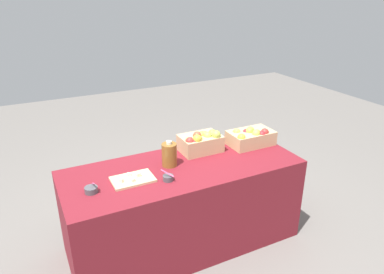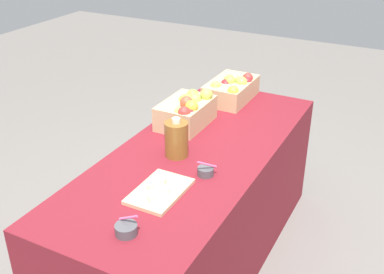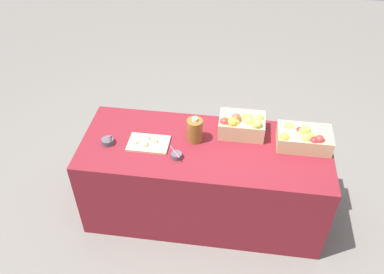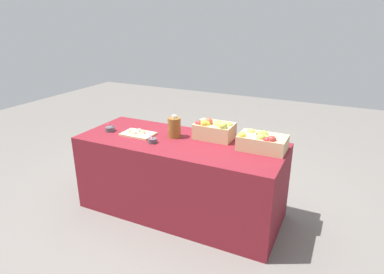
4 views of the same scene
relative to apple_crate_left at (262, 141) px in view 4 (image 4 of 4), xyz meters
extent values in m
plane|color=slate|center=(-0.73, -0.11, -0.82)|extent=(10.00, 10.00, 0.00)
cube|color=maroon|center=(-0.73, -0.11, -0.45)|extent=(1.90, 0.76, 0.74)
cube|color=tan|center=(0.00, 0.01, -0.01)|extent=(0.40, 0.25, 0.13)
sphere|color=red|center=(-0.03, 0.03, 0.03)|extent=(0.07, 0.07, 0.07)
sphere|color=#B2332D|center=(0.09, -0.07, 0.05)|extent=(0.07, 0.07, 0.07)
sphere|color=gold|center=(-0.15, -0.07, 0.05)|extent=(0.07, 0.07, 0.07)
sphere|color=#99B742|center=(0.04, -0.04, 0.04)|extent=(0.07, 0.07, 0.07)
sphere|color=gold|center=(-0.12, 0.06, 0.04)|extent=(0.07, 0.07, 0.07)
sphere|color=#B2C64C|center=(0.01, 0.02, 0.05)|extent=(0.07, 0.07, 0.07)
sphere|color=#D14C33|center=(0.12, -0.07, 0.02)|extent=(0.07, 0.07, 0.07)
sphere|color=#99B742|center=(-0.01, 0.01, 0.05)|extent=(0.07, 0.07, 0.07)
sphere|color=#B2C64C|center=(0.01, -0.06, 0.05)|extent=(0.07, 0.07, 0.07)
sphere|color=#B2C64C|center=(-0.11, 0.06, 0.04)|extent=(0.07, 0.07, 0.07)
sphere|color=red|center=(0.06, -0.08, 0.04)|extent=(0.07, 0.07, 0.07)
cube|color=tan|center=(-0.47, 0.09, -0.01)|extent=(0.35, 0.24, 0.14)
sphere|color=#B2C64C|center=(-0.59, 0.06, 0.05)|extent=(0.07, 0.07, 0.07)
sphere|color=#D14C33|center=(-0.51, 0.06, 0.08)|extent=(0.07, 0.07, 0.07)
sphere|color=#B2C64C|center=(-0.41, 0.06, 0.06)|extent=(0.07, 0.07, 0.07)
sphere|color=#B2332D|center=(-0.60, 0.03, 0.06)|extent=(0.07, 0.07, 0.07)
sphere|color=gold|center=(-0.52, 0.03, 0.07)|extent=(0.07, 0.07, 0.07)
sphere|color=#99B742|center=(-0.42, 0.10, 0.06)|extent=(0.07, 0.07, 0.07)
sphere|color=gold|center=(-0.44, 0.11, 0.05)|extent=(0.07, 0.07, 0.07)
sphere|color=#B2C64C|center=(-0.35, 0.01, 0.08)|extent=(0.07, 0.07, 0.07)
sphere|color=#99B742|center=(-0.34, 0.11, 0.05)|extent=(0.07, 0.07, 0.07)
sphere|color=red|center=(-0.56, 0.02, 0.05)|extent=(0.07, 0.07, 0.07)
sphere|color=gold|center=(-0.54, 0.01, 0.08)|extent=(0.07, 0.07, 0.07)
cube|color=#D1B284|center=(-1.16, -0.15, -0.07)|extent=(0.31, 0.20, 0.02)
cube|color=beige|center=(-1.17, -0.18, -0.04)|extent=(0.04, 0.04, 0.03)
cube|color=beige|center=(-1.25, -0.16, -0.05)|extent=(0.04, 0.04, 0.03)
cube|color=beige|center=(-1.11, -0.14, -0.04)|extent=(0.03, 0.03, 0.03)
cube|color=beige|center=(-1.17, -0.19, -0.05)|extent=(0.03, 0.03, 0.02)
cube|color=beige|center=(-1.17, -0.11, -0.05)|extent=(0.04, 0.04, 0.03)
cylinder|color=#4C4C51|center=(-0.92, -0.26, -0.06)|extent=(0.08, 0.08, 0.04)
cylinder|color=#EA598C|center=(-0.93, -0.27, -0.01)|extent=(0.08, 0.07, 0.06)
cylinder|color=#4C4C51|center=(-1.46, -0.18, -0.06)|extent=(0.09, 0.09, 0.04)
cylinder|color=#EA598C|center=(-1.45, -0.18, -0.01)|extent=(0.01, 0.09, 0.05)
cylinder|color=brown|center=(-0.82, -0.05, 0.02)|extent=(0.12, 0.12, 0.19)
cylinder|color=silver|center=(-0.82, -0.05, 0.12)|extent=(0.04, 0.04, 0.02)
camera|label=1|loc=(-1.80, -2.40, 1.24)|focal=33.40mm
camera|label=2|loc=(-2.67, -1.10, 1.13)|focal=44.31mm
camera|label=3|loc=(-0.51, -2.37, 1.96)|focal=37.79mm
camera|label=4|loc=(0.60, -2.58, 1.00)|focal=30.79mm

